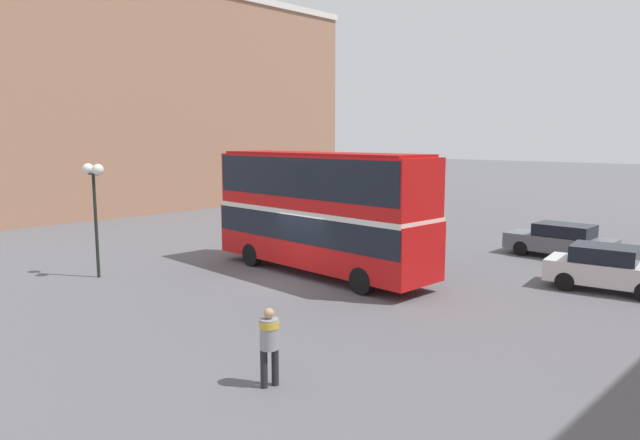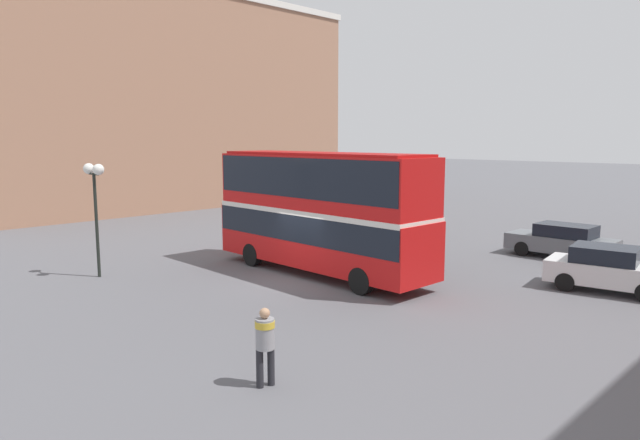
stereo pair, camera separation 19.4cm
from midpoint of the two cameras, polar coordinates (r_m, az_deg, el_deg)
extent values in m
plane|color=#5B5B60|center=(21.39, -3.01, -6.31)|extent=(240.00, 240.00, 0.00)
cube|color=#9E7056|center=(48.72, -15.57, 10.96)|extent=(11.19, 30.31, 15.99)
cube|color=red|center=(22.52, 0.25, -1.77)|extent=(10.08, 2.78, 2.10)
cube|color=red|center=(22.25, 0.25, 3.68)|extent=(9.93, 2.70, 2.20)
cube|color=black|center=(22.45, 0.25, -0.58)|extent=(9.98, 2.81, 1.03)
cube|color=black|center=(22.24, 0.25, 4.37)|extent=(9.78, 2.73, 1.50)
cube|color=silver|center=(22.36, 0.25, 0.95)|extent=(9.98, 2.80, 0.20)
cube|color=#A91111|center=(22.19, 0.25, 6.64)|extent=(9.47, 2.51, 0.10)
cylinder|color=black|center=(21.41, 8.35, -5.05)|extent=(0.97, 0.33, 0.96)
cylinder|color=black|center=(19.78, 4.42, -6.09)|extent=(0.97, 0.33, 0.96)
cylinder|color=black|center=(25.61, -2.65, -2.80)|extent=(0.97, 0.33, 0.96)
cylinder|color=black|center=(24.26, -6.56, -3.46)|extent=(0.97, 0.33, 0.96)
cylinder|color=#232328|center=(12.73, -5.59, -14.58)|extent=(0.16, 0.16, 0.85)
cylinder|color=#232328|center=(12.83, -4.48, -14.37)|extent=(0.16, 0.16, 0.85)
cylinder|color=gray|center=(12.51, -5.08, -11.26)|extent=(0.50, 0.50, 0.67)
cylinder|color=gold|center=(12.44, -5.09, -10.33)|extent=(0.53, 0.53, 0.15)
sphere|color=tan|center=(12.37, -5.10, -9.27)|extent=(0.23, 0.23, 0.23)
cube|color=silver|center=(22.54, 27.13, -4.75)|extent=(4.27, 2.47, 0.75)
cube|color=black|center=(22.43, 26.83, -3.07)|extent=(2.34, 1.97, 0.57)
cylinder|color=black|center=(23.59, 24.36, -4.85)|extent=(0.69, 0.32, 0.66)
cylinder|color=black|center=(22.01, 23.54, -5.70)|extent=(0.69, 0.32, 0.66)
cube|color=slate|center=(27.93, 23.14, -2.21)|extent=(4.64, 1.83, 0.70)
cube|color=black|center=(27.77, 23.56, -0.97)|extent=(2.42, 1.63, 0.55)
cylinder|color=black|center=(27.79, 19.75, -2.71)|extent=(0.67, 0.23, 0.67)
cylinder|color=black|center=(29.23, 21.04, -2.26)|extent=(0.67, 0.23, 0.67)
cylinder|color=black|center=(26.78, 25.36, -3.42)|extent=(0.67, 0.23, 0.67)
cylinder|color=black|center=(28.28, 26.39, -2.90)|extent=(0.67, 0.23, 0.67)
cylinder|color=black|center=(23.52, -21.21, -0.51)|extent=(0.12, 0.12, 4.04)
cylinder|color=black|center=(23.32, -21.46, 4.28)|extent=(0.84, 0.06, 0.06)
sphere|color=white|center=(23.70, -21.90, 4.79)|extent=(0.42, 0.42, 0.42)
sphere|color=white|center=(22.93, -21.05, 4.74)|extent=(0.42, 0.42, 0.42)
camera|label=1|loc=(0.10, -89.75, 0.04)|focal=32.00mm
camera|label=2|loc=(0.10, 90.25, -0.04)|focal=32.00mm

